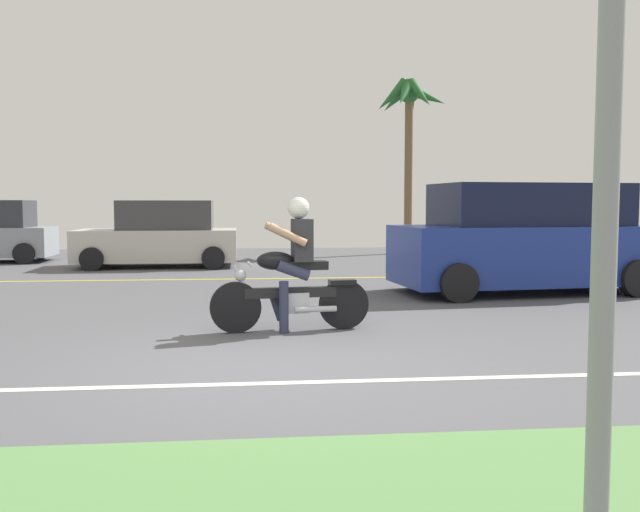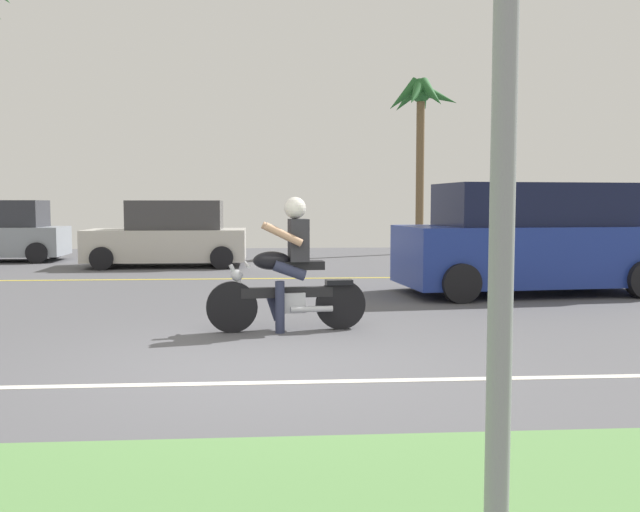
{
  "view_description": "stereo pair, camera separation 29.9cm",
  "coord_description": "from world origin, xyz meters",
  "px_view_note": "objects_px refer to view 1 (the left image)",
  "views": [
    {
      "loc": [
        -0.19,
        -6.64,
        1.6
      ],
      "look_at": [
        0.83,
        3.4,
        0.82
      ],
      "focal_mm": 38.85,
      "sensor_mm": 36.0,
      "label": 1
    },
    {
      "loc": [
        0.11,
        -6.67,
        1.6
      ],
      "look_at": [
        0.83,
        3.4,
        0.82
      ],
      "focal_mm": 38.85,
      "sensor_mm": 36.0,
      "label": 2
    }
  ],
  "objects_px": {
    "street_sign": "(608,179)",
    "palm_tree_1": "(409,109)",
    "parked_car_1": "(160,236)",
    "motorcyclist": "(292,275)",
    "suv_nearby": "(525,240)"
  },
  "relations": [
    {
      "from": "motorcyclist",
      "to": "suv_nearby",
      "type": "height_order",
      "value": "suv_nearby"
    },
    {
      "from": "parked_car_1",
      "to": "street_sign",
      "type": "bearing_deg",
      "value": -79.14
    },
    {
      "from": "palm_tree_1",
      "to": "suv_nearby",
      "type": "bearing_deg",
      "value": -90.69
    },
    {
      "from": "street_sign",
      "to": "parked_car_1",
      "type": "bearing_deg",
      "value": 100.86
    },
    {
      "from": "suv_nearby",
      "to": "parked_car_1",
      "type": "relative_size",
      "value": 1.21
    },
    {
      "from": "palm_tree_1",
      "to": "street_sign",
      "type": "bearing_deg",
      "value": -101.69
    },
    {
      "from": "suv_nearby",
      "to": "palm_tree_1",
      "type": "xyz_separation_m",
      "value": [
        0.12,
        9.8,
        3.63
      ]
    },
    {
      "from": "motorcyclist",
      "to": "palm_tree_1",
      "type": "distance_m",
      "value": 14.4
    },
    {
      "from": "street_sign",
      "to": "palm_tree_1",
      "type": "bearing_deg",
      "value": 78.31
    },
    {
      "from": "parked_car_1",
      "to": "street_sign",
      "type": "distance_m",
      "value": 16.45
    },
    {
      "from": "motorcyclist",
      "to": "palm_tree_1",
      "type": "bearing_deg",
      "value": 71.11
    },
    {
      "from": "parked_car_1",
      "to": "palm_tree_1",
      "type": "relative_size",
      "value": 0.72
    },
    {
      "from": "palm_tree_1",
      "to": "street_sign",
      "type": "distance_m",
      "value": 20.76
    },
    {
      "from": "suv_nearby",
      "to": "street_sign",
      "type": "xyz_separation_m",
      "value": [
        -4.04,
        -10.32,
        0.71
      ]
    },
    {
      "from": "suv_nearby",
      "to": "parked_car_1",
      "type": "distance_m",
      "value": 9.21
    }
  ]
}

